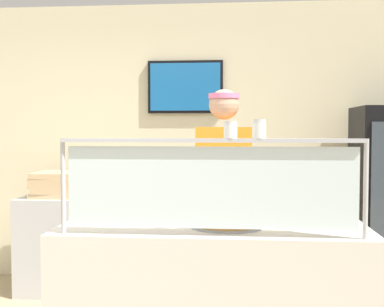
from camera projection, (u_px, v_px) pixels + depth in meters
The scene contains 9 objects.
shop_rear_unit at pixel (223, 142), 4.87m from camera, with size 6.10×0.13×2.70m.
sneeze_guard at pixel (210, 176), 2.47m from camera, with size 1.53×0.06×0.49m.
pizza_tray at pixel (226, 223), 2.74m from camera, with size 0.42×0.42×0.04m.
pizza_server at pixel (222, 220), 2.72m from camera, with size 0.07×0.28×0.01m, color #ADAFB7.
parmesan_shaker at pixel (231, 131), 2.45m from camera, with size 0.07×0.07×0.09m.
pepper_flake_shaker at pixel (259, 130), 2.43m from camera, with size 0.07×0.07×0.09m.
worker_figure at pixel (224, 198), 3.45m from camera, with size 0.41×0.50×1.76m.
prep_shelf at pixel (61, 244), 4.56m from camera, with size 0.70×0.55×0.87m, color #B7BABF.
pizza_box_stack at pixel (60, 184), 4.54m from camera, with size 0.48×0.46×0.22m.
Camera 1 is at (0.98, -2.40, 1.48)m, focal length 46.56 mm.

